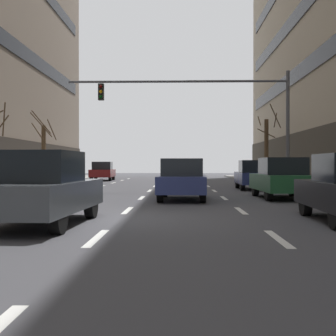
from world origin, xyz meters
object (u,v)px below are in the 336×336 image
car_driving_2 (103,171)px  car_parked_2 (282,178)px  car_parked_3 (254,175)px  car_driving_0 (41,189)px  street_tree_0 (44,151)px  car_driving_1 (182,180)px  street_tree_1 (267,148)px  traffic_signal_0 (215,105)px

car_driving_2 → car_parked_2: 22.49m
car_driving_2 → car_parked_3: (10.44, -13.35, 0.00)m
car_driving_0 → street_tree_0: size_ratio=0.91×
car_driving_1 → street_tree_1: size_ratio=0.77×
street_tree_1 → car_parked_2: bearing=-98.7°
car_parked_2 → traffic_signal_0: size_ratio=0.38×
car_driving_1 → car_parked_2: bearing=11.6°
car_parked_2 → traffic_signal_0: (-2.25, 5.11, 3.57)m
car_driving_0 → street_tree_0: bearing=106.5°
car_driving_1 → car_parked_3: bearing=62.0°
street_tree_1 → car_parked_3: bearing=-104.9°
car_driving_2 → car_driving_1: bearing=-72.5°
car_driving_2 → car_parked_2: car_parked_2 is taller
car_driving_1 → traffic_signal_0: 7.12m
car_parked_2 → street_tree_0: street_tree_0 is taller
traffic_signal_0 → car_driving_1: bearing=-105.8°
car_parked_2 → car_parked_3: size_ratio=1.02×
car_driving_1 → traffic_signal_0: size_ratio=0.38×
car_driving_0 → car_parked_2: size_ratio=1.03×
car_parked_3 → street_tree_0: (-13.43, 6.70, 1.50)m
street_tree_0 → car_driving_0: bearing=-73.5°
car_driving_0 → traffic_signal_0: 14.52m
car_driving_2 → traffic_signal_0: traffic_signal_0 is taller
car_parked_3 → street_tree_1: 9.28m
car_parked_3 → car_driving_0: bearing=-115.9°
car_driving_1 → car_driving_2: bearing=107.5°
car_driving_2 → car_parked_3: 16.95m
traffic_signal_0 → street_tree_0: (-11.18, 8.15, -2.09)m
car_driving_2 → street_tree_1: 13.69m
car_driving_1 → street_tree_0: street_tree_0 is taller
car_driving_0 → car_parked_3: bearing=64.1°
car_parked_3 → traffic_signal_0: size_ratio=0.38×
street_tree_0 → street_tree_1: 15.92m
car_driving_0 → traffic_signal_0: bearing=69.8°
traffic_signal_0 → street_tree_1: (4.60, 10.26, -1.83)m
car_driving_0 → car_driving_1: 7.96m
traffic_signal_0 → street_tree_0: bearing=143.9°
car_parked_2 → car_parked_3: car_parked_2 is taller
car_parked_2 → traffic_signal_0: traffic_signal_0 is taller
car_driving_2 → car_parked_2: size_ratio=0.98×
street_tree_0 → car_parked_2: bearing=-44.6°
car_driving_0 → street_tree_1: bearing=68.1°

